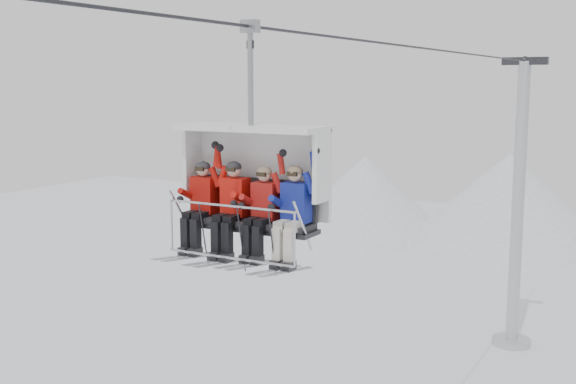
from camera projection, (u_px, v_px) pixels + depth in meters
The scene contains 8 objects.
ridgeline at pixel (550, 215), 52.01m from camera, with size 72.00×21.00×7.00m.
lift_tower_right at pixel (517, 225), 33.46m from camera, with size 2.00×1.80×13.48m.
haul_cable at pixel (288, 31), 13.29m from camera, with size 0.06×0.06×50.00m, color #29292E.
chairlift_carrier at pixel (255, 176), 12.65m from camera, with size 2.68×1.17×3.98m.
skier_far_left at pixel (201, 202), 12.92m from camera, with size 0.44×1.69×1.74m.
skier_center_left at pixel (232, 204), 12.60m from camera, with size 0.46×1.69×1.80m.
skier_center_right at pixel (262, 208), 12.31m from camera, with size 0.43×1.69×1.71m.
skier_far_right at pixel (293, 210), 12.02m from camera, with size 0.46×1.69×1.79m.
Camera 1 is at (6.57, -11.89, 12.37)m, focal length 45.00 mm.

